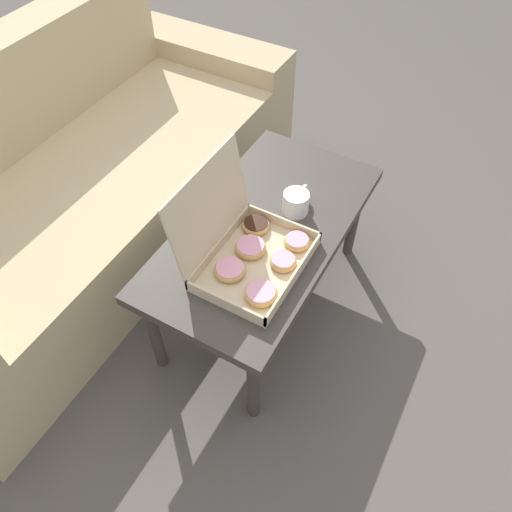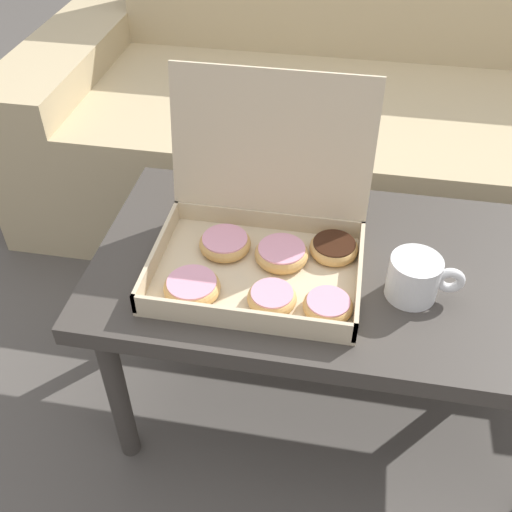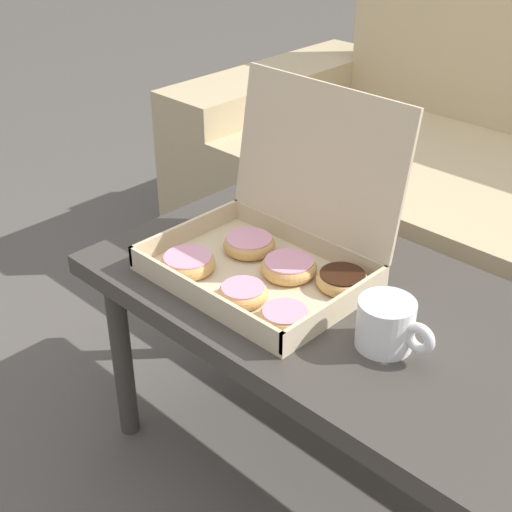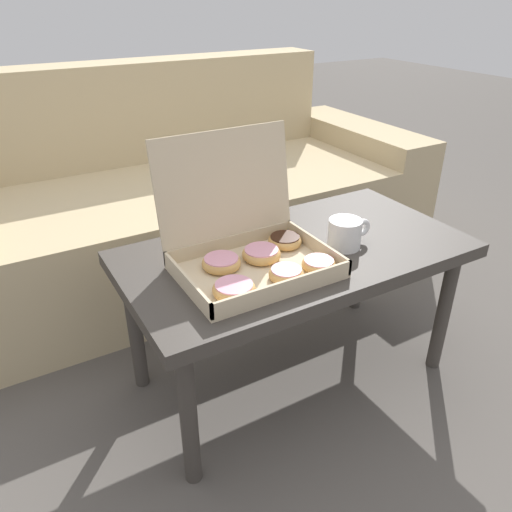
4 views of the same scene
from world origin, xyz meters
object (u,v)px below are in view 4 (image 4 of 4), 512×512
Objects in this scene: coffee_table at (296,264)px; couch at (181,204)px; coffee_mug at (346,233)px; pastry_box at (254,249)px.

couch is at bearing 90.00° from coffee_table.
coffee_table is 0.17m from coffee_mug.
coffee_mug reaches higher than coffee_table.
coffee_mug is at bearing -6.24° from pastry_box.
couch is at bearing 80.18° from pastry_box.
couch reaches higher than coffee_mug.
pastry_box is 0.29m from coffee_mug.
coffee_mug is (0.13, -0.96, 0.23)m from couch.
couch is 0.97m from pastry_box.
coffee_table is 0.20m from pastry_box.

